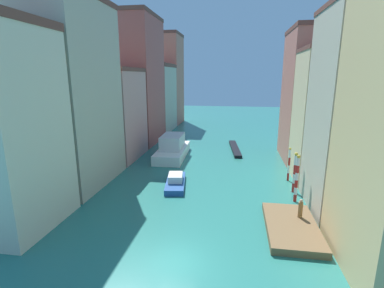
# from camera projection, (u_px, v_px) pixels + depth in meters

# --- Properties ---
(ground_plane) EXTENTS (154.00, 154.00, 0.00)m
(ground_plane) POSITION_uv_depth(u_px,v_px,m) (210.00, 159.00, 42.47)
(ground_plane) COLOR #28756B
(building_left_0) EXTENTS (6.15, 7.87, 16.23)m
(building_left_0) POSITION_uv_depth(u_px,v_px,m) (8.00, 128.00, 21.78)
(building_left_0) COLOR beige
(building_left_0) RESTS_ON ground
(building_left_1) EXTENTS (6.15, 11.23, 20.15)m
(building_left_1) POSITION_uv_depth(u_px,v_px,m) (76.00, 95.00, 30.74)
(building_left_1) COLOR #BCB299
(building_left_1) RESTS_ON ground
(building_left_2) EXTENTS (6.15, 9.55, 13.23)m
(building_left_2) POSITION_uv_depth(u_px,v_px,m) (117.00, 114.00, 41.72)
(building_left_2) COLOR tan
(building_left_2) RESTS_ON ground
(building_left_3) EXTENTS (6.15, 11.64, 22.46)m
(building_left_3) POSITION_uv_depth(u_px,v_px,m) (140.00, 81.00, 51.14)
(building_left_3) COLOR #B25147
(building_left_3) RESTS_ON ground
(building_left_4) EXTENTS (6.15, 11.47, 14.66)m
(building_left_4) POSITION_uv_depth(u_px,v_px,m) (158.00, 98.00, 63.08)
(building_left_4) COLOR #BCB299
(building_left_4) RESTS_ON ground
(building_left_5) EXTENTS (6.15, 9.61, 22.35)m
(building_left_5) POSITION_uv_depth(u_px,v_px,m) (169.00, 80.00, 72.29)
(building_left_5) COLOR #C6705B
(building_left_5) RESTS_ON ground
(building_right_1) EXTENTS (6.15, 8.22, 17.86)m
(building_right_1) POSITION_uv_depth(u_px,v_px,m) (353.00, 113.00, 24.46)
(building_right_1) COLOR #BCB299
(building_right_1) RESTS_ON ground
(building_right_2) EXTENTS (6.15, 7.27, 15.15)m
(building_right_2) POSITION_uv_depth(u_px,v_px,m) (325.00, 116.00, 32.42)
(building_right_2) COLOR beige
(building_right_2) RESTS_ON ground
(building_right_3) EXTENTS (6.15, 10.10, 18.54)m
(building_right_3) POSITION_uv_depth(u_px,v_px,m) (308.00, 96.00, 40.42)
(building_right_3) COLOR #C6705B
(building_right_3) RESTS_ON ground
(waterfront_dock) EXTENTS (3.96, 7.32, 0.57)m
(waterfront_dock) POSITION_uv_depth(u_px,v_px,m) (291.00, 227.00, 22.71)
(waterfront_dock) COLOR brown
(waterfront_dock) RESTS_ON ground
(person_on_dock) EXTENTS (0.36, 0.36, 1.60)m
(person_on_dock) POSITION_uv_depth(u_px,v_px,m) (300.00, 209.00, 23.53)
(person_on_dock) COLOR olive
(person_on_dock) RESTS_ON waterfront_dock
(mooring_pole_0) EXTENTS (0.34, 0.34, 4.76)m
(mooring_pole_0) POSITION_uv_depth(u_px,v_px,m) (297.00, 178.00, 27.45)
(mooring_pole_0) COLOR red
(mooring_pole_0) RESTS_ON ground
(mooring_pole_1) EXTENTS (0.37, 0.37, 4.36)m
(mooring_pole_1) POSITION_uv_depth(u_px,v_px,m) (295.00, 172.00, 29.78)
(mooring_pole_1) COLOR red
(mooring_pole_1) RESTS_ON ground
(mooring_pole_2) EXTENTS (0.27, 0.27, 4.02)m
(mooring_pole_2) POSITION_uv_depth(u_px,v_px,m) (289.00, 164.00, 33.12)
(mooring_pole_2) COLOR red
(mooring_pole_2) RESTS_ON ground
(vaporetto_white) EXTENTS (4.26, 10.56, 3.40)m
(vaporetto_white) POSITION_uv_depth(u_px,v_px,m) (173.00, 148.00, 43.27)
(vaporetto_white) COLOR white
(vaporetto_white) RESTS_ON ground
(gondola_black) EXTENTS (2.27, 10.45, 0.45)m
(gondola_black) POSITION_uv_depth(u_px,v_px,m) (235.00, 148.00, 47.58)
(gondola_black) COLOR black
(gondola_black) RESTS_ON ground
(motorboat_0) EXTENTS (2.87, 6.22, 1.37)m
(motorboat_0) POSITION_uv_depth(u_px,v_px,m) (176.00, 182.00, 31.94)
(motorboat_0) COLOR #234C93
(motorboat_0) RESTS_ON ground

